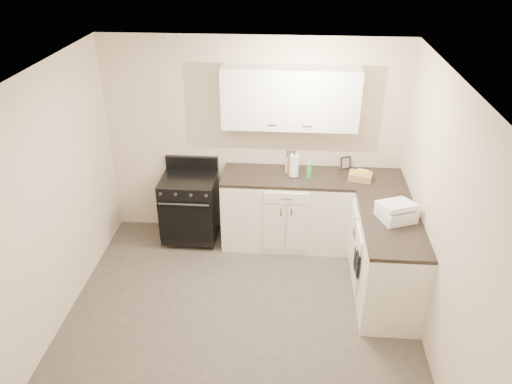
# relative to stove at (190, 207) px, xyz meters

# --- Properties ---
(floor) EXTENTS (3.60, 3.60, 0.00)m
(floor) POSITION_rel_stove_xyz_m (0.78, -1.48, -0.46)
(floor) COLOR #473F38
(floor) RESTS_ON ground
(ceiling) EXTENTS (3.60, 3.60, 0.00)m
(ceiling) POSITION_rel_stove_xyz_m (0.78, -1.48, 2.04)
(ceiling) COLOR white
(ceiling) RESTS_ON wall_back
(wall_back) EXTENTS (3.60, 0.00, 3.60)m
(wall_back) POSITION_rel_stove_xyz_m (0.78, 0.32, 0.79)
(wall_back) COLOR beige
(wall_back) RESTS_ON ground
(wall_right) EXTENTS (0.00, 3.60, 3.60)m
(wall_right) POSITION_rel_stove_xyz_m (2.58, -1.48, 0.79)
(wall_right) COLOR beige
(wall_right) RESTS_ON ground
(wall_left) EXTENTS (0.00, 3.60, 3.60)m
(wall_left) POSITION_rel_stove_xyz_m (-1.02, -1.48, 0.79)
(wall_left) COLOR beige
(wall_left) RESTS_ON ground
(wall_front) EXTENTS (3.60, 0.00, 3.60)m
(wall_front) POSITION_rel_stove_xyz_m (0.78, -3.28, 0.79)
(wall_front) COLOR beige
(wall_front) RESTS_ON ground
(base_cabinets_back) EXTENTS (1.55, 0.60, 0.90)m
(base_cabinets_back) POSITION_rel_stove_xyz_m (1.20, 0.02, -0.01)
(base_cabinets_back) COLOR white
(base_cabinets_back) RESTS_ON floor
(base_cabinets_right) EXTENTS (0.60, 1.90, 0.90)m
(base_cabinets_right) POSITION_rel_stove_xyz_m (2.28, -0.63, -0.01)
(base_cabinets_right) COLOR white
(base_cabinets_right) RESTS_ON floor
(countertop_back) EXTENTS (1.55, 0.60, 0.04)m
(countertop_back) POSITION_rel_stove_xyz_m (1.20, 0.02, 0.46)
(countertop_back) COLOR black
(countertop_back) RESTS_ON base_cabinets_back
(countertop_right) EXTENTS (0.60, 1.90, 0.04)m
(countertop_right) POSITION_rel_stove_xyz_m (2.28, -0.63, 0.46)
(countertop_right) COLOR black
(countertop_right) RESTS_ON base_cabinets_right
(upper_cabinets) EXTENTS (1.55, 0.30, 0.70)m
(upper_cabinets) POSITION_rel_stove_xyz_m (1.20, 0.18, 1.38)
(upper_cabinets) COLOR white
(upper_cabinets) RESTS_ON wall_back
(stove) EXTENTS (0.66, 0.56, 0.80)m
(stove) POSITION_rel_stove_xyz_m (0.00, 0.00, 0.00)
(stove) COLOR black
(stove) RESTS_ON floor
(knife_block) EXTENTS (0.10, 0.10, 0.19)m
(knife_block) POSITION_rel_stove_xyz_m (1.22, 0.12, 0.58)
(knife_block) COLOR tan
(knife_block) RESTS_ON countertop_back
(paper_towel) EXTENTS (0.11, 0.11, 0.27)m
(paper_towel) POSITION_rel_stove_xyz_m (1.27, 0.02, 0.61)
(paper_towel) COLOR white
(paper_towel) RESTS_ON countertop_back
(soap_bottle) EXTENTS (0.08, 0.08, 0.18)m
(soap_bottle) POSITION_rel_stove_xyz_m (1.45, -0.01, 0.57)
(soap_bottle) COLOR green
(soap_bottle) RESTS_ON countertop_back
(picture_frame) EXTENTS (0.13, 0.08, 0.16)m
(picture_frame) POSITION_rel_stove_xyz_m (1.90, 0.26, 0.56)
(picture_frame) COLOR black
(picture_frame) RESTS_ON countertop_back
(wicker_basket) EXTENTS (0.29, 0.23, 0.09)m
(wicker_basket) POSITION_rel_stove_xyz_m (2.05, -0.02, 0.52)
(wicker_basket) COLOR tan
(wicker_basket) RESTS_ON countertop_right
(countertop_grill) EXTENTS (0.42, 0.41, 0.12)m
(countertop_grill) POSITION_rel_stove_xyz_m (2.32, -0.86, 0.54)
(countertop_grill) COLOR white
(countertop_grill) RESTS_ON countertop_right
(oven_mitt_near) EXTENTS (0.02, 0.15, 0.27)m
(oven_mitt_near) POSITION_rel_stove_xyz_m (1.95, -1.10, 0.06)
(oven_mitt_near) COLOR black
(oven_mitt_near) RESTS_ON base_cabinets_right
(oven_mitt_far) EXTENTS (0.02, 0.13, 0.22)m
(oven_mitt_far) POSITION_rel_stove_xyz_m (1.95, -0.92, 0.00)
(oven_mitt_far) COLOR black
(oven_mitt_far) RESTS_ON base_cabinets_right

